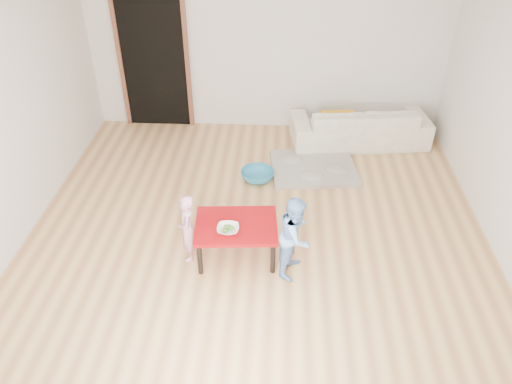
# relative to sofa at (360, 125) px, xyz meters

# --- Properties ---
(floor) EXTENTS (5.00, 5.00, 0.01)m
(floor) POSITION_rel_sofa_xyz_m (-1.33, -2.05, -0.28)
(floor) COLOR #AE7A4A
(floor) RESTS_ON ground
(back_wall) EXTENTS (5.00, 0.02, 2.60)m
(back_wall) POSITION_rel_sofa_xyz_m (-1.33, 0.45, 1.02)
(back_wall) COLOR silver
(back_wall) RESTS_ON floor
(left_wall) EXTENTS (0.02, 5.00, 2.60)m
(left_wall) POSITION_rel_sofa_xyz_m (-3.83, -2.05, 1.02)
(left_wall) COLOR silver
(left_wall) RESTS_ON floor
(doorway) EXTENTS (1.02, 0.08, 2.11)m
(doorway) POSITION_rel_sofa_xyz_m (-2.93, 0.43, 0.75)
(doorway) COLOR brown
(doorway) RESTS_ON back_wall
(sofa) EXTENTS (1.97, 0.97, 0.55)m
(sofa) POSITION_rel_sofa_xyz_m (0.00, 0.00, 0.00)
(sofa) COLOR white
(sofa) RESTS_ON floor
(cushion) EXTENTS (0.50, 0.45, 0.12)m
(cushion) POSITION_rel_sofa_xyz_m (-0.31, -0.19, 0.15)
(cushion) COLOR orange
(cushion) RESTS_ON sofa
(red_table) EXTENTS (0.86, 0.67, 0.41)m
(red_table) POSITION_rel_sofa_xyz_m (-1.52, -2.48, -0.07)
(red_table) COLOR maroon
(red_table) RESTS_ON floor
(bowl) EXTENTS (0.22, 0.22, 0.05)m
(bowl) POSITION_rel_sofa_xyz_m (-1.58, -2.59, 0.16)
(bowl) COLOR white
(bowl) RESTS_ON red_table
(broccoli) EXTENTS (0.12, 0.12, 0.06)m
(broccoli) POSITION_rel_sofa_xyz_m (-1.58, -2.59, 0.16)
(broccoli) COLOR #2D5919
(broccoli) RESTS_ON red_table
(child_pink) EXTENTS (0.23, 0.30, 0.75)m
(child_pink) POSITION_rel_sofa_xyz_m (-2.00, -2.52, 0.10)
(child_pink) COLOR pink
(child_pink) RESTS_ON floor
(child_blue) EXTENTS (0.45, 0.50, 0.87)m
(child_blue) POSITION_rel_sofa_xyz_m (-0.92, -2.65, 0.16)
(child_blue) COLOR #66A8EE
(child_blue) RESTS_ON floor
(basin) EXTENTS (0.42, 0.42, 0.13)m
(basin) POSITION_rel_sofa_xyz_m (-1.38, -1.05, -0.21)
(basin) COLOR teal
(basin) RESTS_ON floor
(blanket) EXTENTS (1.18, 1.02, 0.05)m
(blanket) POSITION_rel_sofa_xyz_m (-0.66, -0.77, -0.25)
(blanket) COLOR #A29D8F
(blanket) RESTS_ON floor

